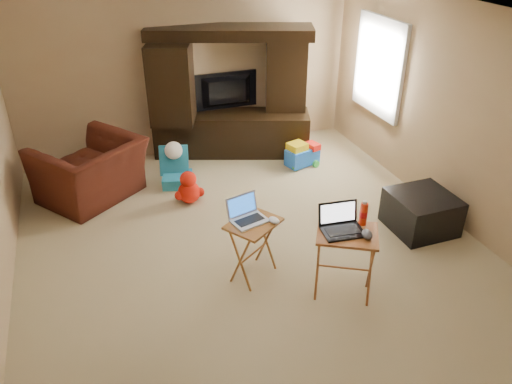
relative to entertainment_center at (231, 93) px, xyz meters
name	(u,v)px	position (x,y,z in m)	size (l,w,h in m)	color
floor	(250,245)	(-0.56, -2.43, -0.95)	(5.50, 5.50, 0.00)	tan
ceiling	(248,16)	(-0.56, -2.43, 1.55)	(5.50, 5.50, 0.00)	silver
wall_back	(188,71)	(-0.56, 0.32, 0.30)	(5.00, 5.00, 0.00)	tan
wall_front	(410,335)	(-0.56, -5.18, 0.30)	(5.00, 5.00, 0.00)	tan
wall_right	(453,114)	(1.94, -2.43, 0.30)	(5.50, 5.50, 0.00)	tan
window_pane	(380,66)	(1.92, -0.88, 0.45)	(1.20, 1.20, 0.00)	white
window_frame	(379,66)	(1.90, -0.88, 0.45)	(0.06, 1.14, 1.34)	white
entertainment_center	(231,93)	(0.00, 0.00, 0.00)	(2.33, 0.58, 1.91)	black
television	(228,92)	(0.00, 0.17, -0.04)	(0.97, 0.13, 0.56)	black
recliner	(91,171)	(-2.13, -0.72, -0.56)	(1.20, 1.04, 0.78)	#47180F
child_rocker	(177,168)	(-1.03, -0.75, -0.69)	(0.39, 0.45, 0.52)	teal
plush_toy	(189,187)	(-0.98, -1.27, -0.73)	(0.40, 0.33, 0.44)	red
push_toy	(302,153)	(0.84, -0.79, -0.77)	(0.50, 0.36, 0.37)	blue
ottoman	(421,212)	(1.45, -2.79, -0.73)	(0.69, 0.69, 0.44)	black
tray_table_left	(253,249)	(-0.70, -2.94, -0.63)	(0.50, 0.40, 0.65)	#A76128
tray_table_right	(344,264)	(0.03, -3.51, -0.59)	(0.56, 0.45, 0.73)	#A36127
laptop_left	(249,211)	(-0.73, -2.91, -0.18)	(0.34, 0.28, 0.24)	silver
laptop_right	(344,221)	(-0.01, -3.49, -0.11)	(0.38, 0.31, 0.24)	black
mouse_left	(274,220)	(-0.51, -3.01, -0.27)	(0.08, 0.13, 0.05)	white
mouse_right	(367,234)	(0.16, -3.63, -0.20)	(0.09, 0.15, 0.06)	#3C3C41
water_bottle	(363,214)	(0.23, -3.43, -0.11)	(0.07, 0.07, 0.22)	red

